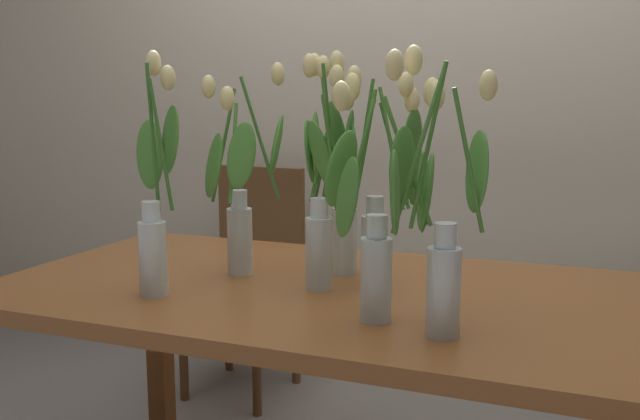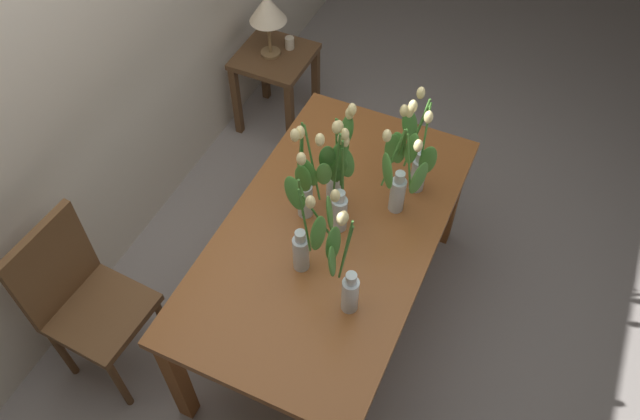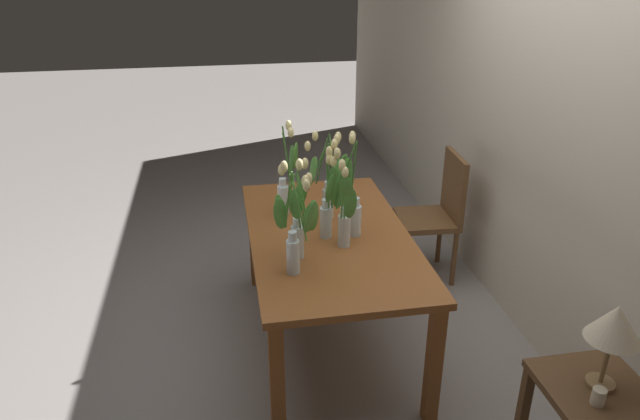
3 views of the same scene
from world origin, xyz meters
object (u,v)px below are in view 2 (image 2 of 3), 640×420
tulip_vase_0 (338,186)px  pillar_candle (290,43)px  tulip_vase_6 (306,234)px  side_table (275,70)px  tulip_vase_5 (346,279)px  dining_chair (82,297)px  table_lamp (267,10)px  tulip_vase_3 (418,158)px  tulip_vase_4 (307,186)px  tulip_vase_2 (338,168)px  tulip_vase_1 (399,174)px  dining_table (330,243)px

tulip_vase_0 → pillar_candle: 1.57m
tulip_vase_6 → side_table: tulip_vase_6 is taller
tulip_vase_5 → pillar_candle: (1.63, 1.06, -0.35)m
tulip_vase_6 → dining_chair: bearing=116.3°
table_lamp → tulip_vase_5: bearing=-143.4°
pillar_candle → tulip_vase_3: bearing=-130.5°
tulip_vase_3 → tulip_vase_6: 0.63m
side_table → table_lamp: table_lamp is taller
side_table → tulip_vase_6: bearing=-147.6°
side_table → pillar_candle: bearing=-32.4°
tulip_vase_4 → pillar_candle: (1.30, 0.74, -0.37)m
tulip_vase_3 → tulip_vase_6: tulip_vase_3 is taller
pillar_candle → tulip_vase_2: bearing=-144.5°
tulip_vase_1 → tulip_vase_4: size_ratio=0.89×
dining_table → tulip_vase_3: (0.37, -0.25, 0.30)m
tulip_vase_5 → dining_chair: size_ratio=0.63×
tulip_vase_5 → tulip_vase_1: bearing=-0.3°
table_lamp → dining_chair: bearing=-179.2°
dining_table → pillar_candle: dining_table is taller
tulip_vase_6 → table_lamp: size_ratio=1.42×
tulip_vase_0 → side_table: 1.58m
tulip_vase_3 → side_table: (0.85, 1.17, -0.52)m
side_table → table_lamp: size_ratio=1.38×
pillar_candle → tulip_vase_4: bearing=-150.3°
tulip_vase_0 → table_lamp: tulip_vase_0 is taller
dining_table → pillar_candle: bearing=33.1°
tulip_vase_4 → dining_chair: 1.12m
tulip_vase_5 → dining_chair: tulip_vase_5 is taller
tulip_vase_5 → table_lamp: bearing=36.6°
dining_table → tulip_vase_0: bearing=-5.6°
tulip_vase_1 → pillar_candle: (1.07, 1.06, -0.37)m
tulip_vase_2 → tulip_vase_5: tulip_vase_5 is taller
tulip_vase_6 → table_lamp: 1.69m
tulip_vase_4 → dining_chair: size_ratio=0.63×
dining_table → tulip_vase_6: size_ratio=2.84×
tulip_vase_3 → dining_chair: 1.60m
tulip_vase_5 → table_lamp: tulip_vase_5 is taller
tulip_vase_0 → tulip_vase_3: bearing=-37.9°
tulip_vase_1 → tulip_vase_4: tulip_vase_4 is taller
dining_table → table_lamp: bearing=37.6°
dining_table → tulip_vase_5: size_ratio=2.75×
tulip_vase_1 → pillar_candle: size_ratio=6.99×
dining_table → tulip_vase_1: size_ratio=3.05×
tulip_vase_5 → tulip_vase_3: bearing=-3.8°
tulip_vase_2 → side_table: (1.05, 0.87, -0.52)m
tulip_vase_0 → tulip_vase_3: size_ratio=1.02×
tulip_vase_0 → tulip_vase_6: (-0.26, 0.02, -0.02)m
tulip_vase_2 → table_lamp: (1.04, 0.89, -0.10)m
tulip_vase_3 → tulip_vase_6: bearing=155.3°
tulip_vase_2 → pillar_candle: size_ratio=7.33×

